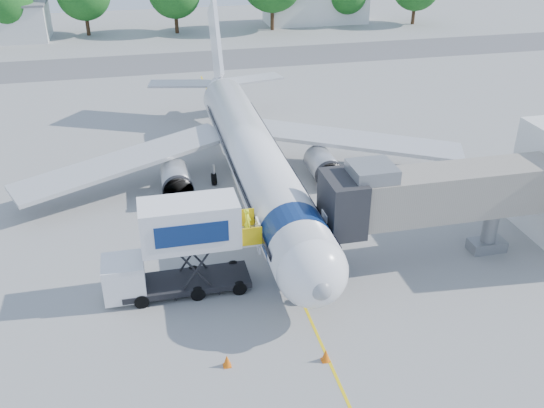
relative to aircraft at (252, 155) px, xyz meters
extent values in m
plane|color=gray|center=(0.00, -4.12, -2.95)|extent=(160.00, 160.00, 0.00)
cube|color=yellow|center=(0.00, -4.12, -2.94)|extent=(0.15, 70.00, 0.01)
cube|color=#59595B|center=(0.00, 37.88, -2.94)|extent=(120.00, 10.00, 0.01)
cylinder|color=white|center=(0.00, -1.12, 0.05)|extent=(3.70, 28.00, 3.70)
sphere|color=white|center=(0.00, -15.12, 0.05)|extent=(3.70, 3.70, 3.70)
sphere|color=gray|center=(0.00, -16.67, 0.05)|extent=(1.10, 1.10, 1.10)
cone|color=white|center=(0.00, 15.88, 0.05)|extent=(3.70, 6.00, 3.70)
cube|color=white|center=(0.00, 16.88, 4.25)|extent=(0.35, 7.26, 8.29)
cube|color=#B3B5B8|center=(9.00, 2.38, -0.65)|extent=(16.17, 9.32, 1.42)
cube|color=#B3B5B8|center=(-9.00, 2.38, -0.65)|extent=(16.17, 9.32, 1.42)
cylinder|color=#999BA0|center=(5.50, 0.38, -1.65)|extent=(2.10, 3.60, 2.10)
cylinder|color=#999BA0|center=(-5.50, 0.38, -1.65)|extent=(2.10, 3.60, 2.10)
cube|color=black|center=(0.00, -15.42, 0.50)|extent=(2.60, 1.39, 0.81)
cylinder|color=navy|center=(0.00, -12.12, 0.05)|extent=(3.73, 2.00, 3.73)
cylinder|color=silver|center=(0.00, -13.62, -2.20)|extent=(0.16, 0.16, 1.50)
cylinder|color=black|center=(0.00, -13.62, -2.63)|extent=(0.25, 0.64, 0.64)
cylinder|color=black|center=(2.60, 1.88, -2.50)|extent=(0.35, 0.90, 0.90)
cylinder|color=black|center=(-2.60, 1.88, -2.50)|extent=(0.35, 0.90, 0.90)
cube|color=gray|center=(9.00, -11.12, 1.45)|extent=(13.60, 2.60, 2.80)
cube|color=black|center=(2.90, -11.12, 1.45)|extent=(2.00, 3.20, 3.20)
cube|color=slate|center=(4.50, -11.12, 3.25)|extent=(2.40, 2.40, 0.80)
cylinder|color=slate|center=(12.50, -11.12, -1.45)|extent=(0.90, 0.90, 3.00)
cube|color=slate|center=(12.50, -11.12, -2.60)|extent=(2.20, 1.20, 0.70)
cylinder|color=black|center=(11.60, -11.12, -2.60)|extent=(0.30, 0.70, 0.70)
cylinder|color=black|center=(13.40, -11.12, -2.60)|extent=(0.30, 0.70, 0.70)
cube|color=black|center=(-6.00, -11.12, -2.40)|extent=(7.00, 2.30, 0.35)
cube|color=silver|center=(-9.30, -11.12, -1.60)|extent=(2.20, 2.20, 2.10)
cube|color=black|center=(-9.30, -11.12, -1.15)|extent=(1.90, 2.10, 0.70)
cube|color=silver|center=(-5.60, -11.12, 1.30)|extent=(5.20, 2.40, 2.50)
cube|color=navy|center=(-5.60, -12.34, 1.30)|extent=(3.80, 0.04, 1.20)
cube|color=silver|center=(-2.45, -11.12, 0.10)|extent=(1.10, 2.20, 0.10)
cube|color=#E4BB0C|center=(-2.45, -12.17, 0.65)|extent=(1.10, 0.06, 1.10)
cube|color=#E4BB0C|center=(-2.45, -10.07, 0.65)|extent=(1.10, 0.06, 1.10)
cylinder|color=black|center=(-3.20, -12.17, -2.55)|extent=(0.80, 0.25, 0.80)
cylinder|color=black|center=(-3.20, -10.07, -2.55)|extent=(0.80, 0.25, 0.80)
cylinder|color=black|center=(-8.50, -12.17, -2.55)|extent=(0.80, 0.25, 0.80)
cylinder|color=black|center=(-8.50, -10.07, -2.55)|extent=(0.80, 0.25, 0.80)
imported|color=#DDEC18|center=(-2.47, -11.12, 0.96)|extent=(0.48, 0.65, 1.62)
cone|color=orange|center=(-0.16, -18.29, -2.61)|extent=(0.43, 0.43, 0.68)
cube|color=orange|center=(-0.16, -18.29, -2.93)|extent=(0.39, 0.39, 0.04)
cone|color=orange|center=(-4.78, -17.59, -2.62)|extent=(0.41, 0.41, 0.65)
cube|color=orange|center=(-4.78, -17.59, -2.93)|extent=(0.37, 0.37, 0.04)
cube|color=silver|center=(22.00, 57.88, -0.45)|extent=(16.00, 7.00, 5.00)
cylinder|color=#382314|center=(-23.88, 54.35, -1.37)|extent=(0.56, 0.56, 3.16)
sphere|color=#15511A|center=(-23.88, 54.35, 2.49)|extent=(7.02, 7.02, 7.02)
cylinder|color=#382314|center=(-13.62, 56.31, -1.19)|extent=(0.56, 0.56, 3.51)
cylinder|color=#382314|center=(-0.64, 54.87, -1.20)|extent=(0.56, 0.56, 3.49)
cylinder|color=#382314|center=(13.90, 53.78, -0.81)|extent=(0.56, 0.56, 4.27)
cylinder|color=#382314|center=(26.32, 54.83, -1.61)|extent=(0.56, 0.56, 2.67)
cylinder|color=#382314|center=(36.92, 52.97, -1.26)|extent=(0.56, 0.56, 3.37)
camera|label=1|loc=(-7.58, -39.13, 17.20)|focal=40.00mm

